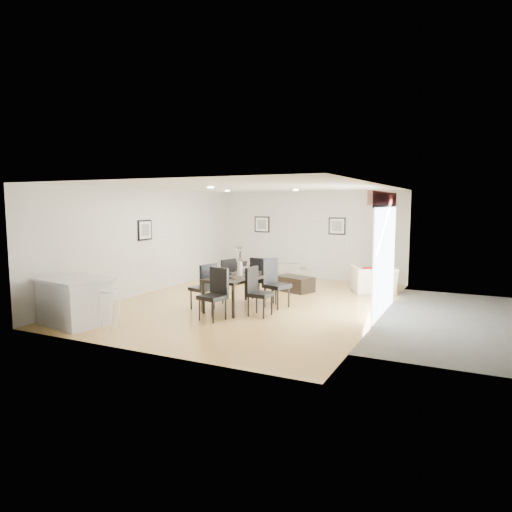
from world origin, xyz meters
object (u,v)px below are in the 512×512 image
at_px(dining_chair_foot, 261,276).
at_px(dining_chair_head, 216,291).
at_px(dining_chair_efar, 274,280).
at_px(kitchen_island, 74,301).
at_px(armchair, 373,280).
at_px(dining_chair_wnear, 205,284).
at_px(coffee_table, 294,284).
at_px(sofa, 273,272).
at_px(dining_chair_enear, 256,289).
at_px(side_table, 239,270).
at_px(dining_chair_wfar, 225,278).
at_px(dining_table, 240,279).
at_px(bar_stool, 110,295).

bearing_deg(dining_chair_foot, dining_chair_head, 91.69).
relative_size(dining_chair_efar, kitchen_island, 0.75).
height_order(armchair, dining_chair_wnear, dining_chair_wnear).
bearing_deg(coffee_table, kitchen_island, -97.82).
distance_m(dining_chair_head, dining_chair_foot, 2.17).
bearing_deg(coffee_table, sofa, 153.93).
bearing_deg(dining_chair_wnear, dining_chair_enear, 107.35).
relative_size(dining_chair_enear, side_table, 1.91).
distance_m(sofa, dining_chair_wfar, 3.11).
distance_m(armchair, dining_chair_foot, 3.05).
xyz_separation_m(dining_chair_efar, dining_chair_head, (-0.60, -1.55, -0.03)).
bearing_deg(dining_chair_wnear, armchair, 156.04).
relative_size(sofa, dining_chair_efar, 1.87).
bearing_deg(dining_chair_efar, dining_chair_enear, -162.69).
relative_size(dining_chair_foot, side_table, 1.93).
relative_size(dining_chair_enear, coffee_table, 1.02).
height_order(dining_chair_efar, kitchen_island, dining_chair_efar).
bearing_deg(kitchen_island, coffee_table, 72.56).
xyz_separation_m(dining_table, kitchen_island, (-2.25, -2.59, -0.20)).
xyz_separation_m(dining_chair_wfar, dining_chair_enear, (1.23, -0.85, -0.01)).
bearing_deg(coffee_table, armchair, 38.42).
height_order(sofa, dining_chair_foot, dining_chair_foot).
bearing_deg(dining_chair_wfar, bar_stool, 0.24).
bearing_deg(dining_chair_enear, bar_stool, 140.66).
bearing_deg(dining_table, coffee_table, 87.22).
bearing_deg(dining_chair_efar, bar_stool, 164.53).
distance_m(armchair, coffee_table, 2.07).
xyz_separation_m(sofa, kitchen_island, (-1.52, -6.11, 0.16)).
relative_size(dining_table, dining_chair_wnear, 1.81).
height_order(coffee_table, side_table, side_table).
bearing_deg(dining_table, dining_chair_head, -83.10).
bearing_deg(armchair, coffee_table, -9.79).
bearing_deg(side_table, dining_chair_enear, -57.58).
xyz_separation_m(dining_chair_wnear, dining_chair_foot, (0.62, 1.55, 0.00)).
height_order(armchair, dining_chair_head, dining_chair_head).
relative_size(dining_chair_wnear, dining_chair_wfar, 0.99).
relative_size(coffee_table, kitchen_island, 0.68).
bearing_deg(bar_stool, dining_chair_wfar, 76.41).
bearing_deg(coffee_table, dining_chair_head, -75.89).
xyz_separation_m(dining_table, coffee_table, (0.37, 2.39, -0.46)).
bearing_deg(dining_chair_enear, dining_chair_foot, 25.07).
bearing_deg(coffee_table, dining_chair_enear, -65.10).
height_order(dining_chair_wfar, bar_stool, dining_chair_wfar).
xyz_separation_m(dining_chair_efar, dining_chair_foot, (-0.62, 0.62, -0.04)).
xyz_separation_m(sofa, dining_chair_wnear, (0.11, -3.98, 0.27)).
relative_size(dining_chair_wfar, kitchen_island, 0.71).
height_order(armchair, dining_chair_enear, dining_chair_enear).
relative_size(side_table, bar_stool, 0.71).
distance_m(dining_chair_wfar, dining_chair_foot, 0.91).
xyz_separation_m(dining_chair_foot, coffee_table, (0.37, 1.30, -0.37)).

